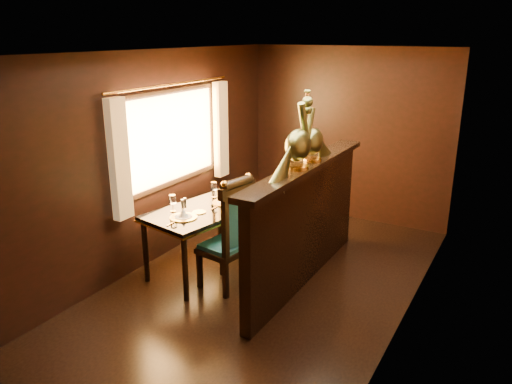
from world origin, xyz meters
The scene contains 8 objects.
ground centered at (0.00, 0.00, 0.00)m, with size 5.00×5.00×0.00m, color black.
room_shell centered at (-0.09, 0.02, 1.58)m, with size 3.04×5.04×2.52m.
partition centered at (0.32, 0.30, 0.71)m, with size 0.26×2.70×1.36m.
dining_table centered at (-0.77, -0.07, 0.70)m, with size 1.03×1.44×0.97m.
chair_left centered at (-0.26, -0.27, 0.67)m, with size 0.53×0.55×1.29m.
chair_right centered at (-0.05, 0.46, 0.65)m, with size 0.49×0.51×1.26m.
peacock_left centered at (0.33, 0.05, 1.75)m, with size 0.24×0.65×0.78m, color #1A5034, non-canonical shape.
peacock_right centered at (0.33, 0.43, 1.70)m, with size 0.21×0.57×0.68m, color #1A5034, non-canonical shape.
Camera 1 is at (2.36, -4.38, 2.68)m, focal length 35.00 mm.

